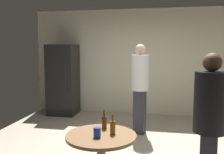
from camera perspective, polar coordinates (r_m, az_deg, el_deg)
wall_back at (r=6.47m, az=5.15°, el=3.42°), size 5.32×0.06×2.70m
refrigerator at (r=6.53m, az=-11.17°, el=-0.60°), size 0.70×0.68×1.80m
foreground_table at (r=2.91m, az=-2.50°, el=-15.00°), size 0.80×0.80×0.73m
beer_bottle_amber at (r=2.86m, az=0.16°, el=-11.37°), size 0.06×0.06×0.23m
beer_bottle_brown at (r=3.05m, az=-1.78°, el=-10.23°), size 0.06×0.06×0.23m
plastic_cup_blue at (r=2.77m, az=-3.45°, el=-12.57°), size 0.08×0.08×0.11m
person_in_black_shirt at (r=2.85m, az=21.53°, el=-8.77°), size 0.39×0.39×1.66m
person_in_white_shirt at (r=4.91m, az=6.43°, el=-1.07°), size 0.42×0.42×1.79m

